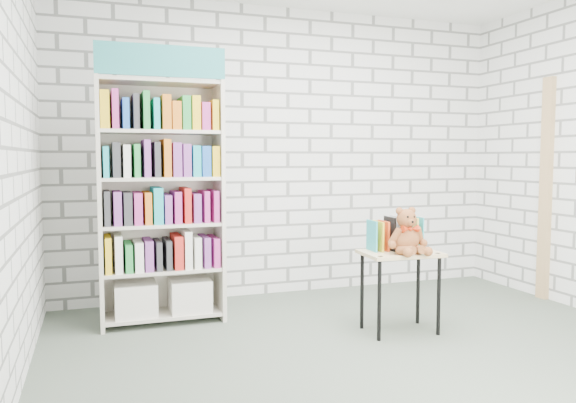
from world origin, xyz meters
name	(u,v)px	position (x,y,z in m)	size (l,w,h in m)	color
ground	(385,358)	(0.00, 0.00, 0.00)	(4.50, 4.50, 0.00)	#4B5648
room_shell	(389,90)	(0.00, 0.00, 1.78)	(4.52, 4.02, 2.81)	silver
bookshelf	(161,200)	(-1.31, 1.36, 1.01)	(0.98, 0.38, 2.21)	beige
display_table	(400,263)	(0.39, 0.49, 0.54)	(0.60, 0.43, 0.63)	tan
table_books	(395,234)	(0.40, 0.58, 0.75)	(0.42, 0.20, 0.24)	teal
teddy_bear	(407,235)	(0.40, 0.39, 0.77)	(0.33, 0.30, 0.35)	brown
door_trim	(546,189)	(2.23, 0.95, 1.05)	(0.05, 0.12, 2.10)	tan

